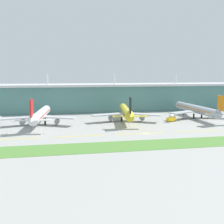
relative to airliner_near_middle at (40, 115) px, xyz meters
The scene contains 14 objects.
ground_plane 70.39m from the airliner_near_middle, 32.53° to the right, with size 600.00×600.00×0.00m, color #9E9E99.
terminal_building 83.19m from the airliner_near_middle, 44.61° to the left, with size 288.00×34.00×32.53m.
airliner_near_middle is the anchor object (origin of this frame).
airliner_center 57.34m from the airliner_near_middle, ahead, with size 48.30×60.14×18.90m.
airliner_far_middle 111.90m from the airliner_near_middle, ahead, with size 48.78×66.98×18.90m.
taxiway_stripe_west 39.31m from the airliner_near_middle, 107.88° to the right, with size 28.00×0.70×0.04m, color yellow.
taxiway_stripe_mid_west 43.49m from the airliner_near_middle, 59.10° to the right, with size 28.00×0.70×0.04m, color yellow.
taxiway_stripe_centre 67.45m from the airliner_near_middle, 33.34° to the right, with size 28.00×0.70×0.04m, color yellow.
taxiway_stripe_mid_east 97.57m from the airliner_near_middle, 22.28° to the right, with size 28.00×0.70×0.04m, color yellow.
grass_verge 84.85m from the airliner_near_middle, 45.70° to the right, with size 300.00×18.00×0.10m, color #518438.
fuel_truck 87.63m from the airliner_near_middle, ahead, with size 7.62×5.45×4.95m.
safety_cone_left_wingtip 27.68m from the airliner_near_middle, 83.02° to the right, with size 0.56×0.56×0.70m, color orange.
safety_cone_nose_front 17.12m from the airliner_near_middle, 104.80° to the right, with size 0.56×0.56×0.70m, color orange.
safety_cone_right_wingtip 29.87m from the airliner_near_middle, 123.97° to the right, with size 0.56×0.56×0.70m, color orange.
Camera 1 is at (-46.15, -141.10, 33.15)m, focal length 43.92 mm.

